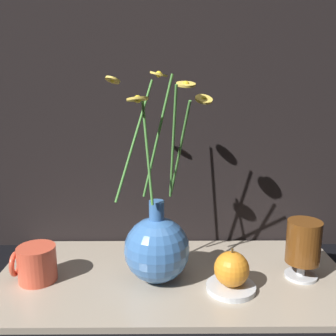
{
  "coord_description": "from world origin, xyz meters",
  "views": [
    {
      "loc": [
        -0.01,
        -0.69,
        0.39
      ],
      "look_at": [
        -0.01,
        0.0,
        0.24
      ],
      "focal_mm": 40.0,
      "sensor_mm": 36.0,
      "label": 1
    }
  ],
  "objects_px": {
    "yellow_mug": "(36,264)",
    "vase_with_flowers": "(157,245)",
    "tea_glass": "(303,244)",
    "orange_fruit": "(232,269)"
  },
  "relations": [
    {
      "from": "vase_with_flowers",
      "to": "orange_fruit",
      "type": "distance_m",
      "value": 0.15
    },
    {
      "from": "tea_glass",
      "to": "yellow_mug",
      "type": "bearing_deg",
      "value": -179.14
    },
    {
      "from": "tea_glass",
      "to": "orange_fruit",
      "type": "xyz_separation_m",
      "value": [
        -0.15,
        -0.05,
        -0.03
      ]
    },
    {
      "from": "yellow_mug",
      "to": "vase_with_flowers",
      "type": "bearing_deg",
      "value": 0.27
    },
    {
      "from": "vase_with_flowers",
      "to": "tea_glass",
      "type": "distance_m",
      "value": 0.29
    },
    {
      "from": "vase_with_flowers",
      "to": "orange_fruit",
      "type": "relative_size",
      "value": 5.45
    },
    {
      "from": "vase_with_flowers",
      "to": "orange_fruit",
      "type": "height_order",
      "value": "vase_with_flowers"
    },
    {
      "from": "yellow_mug",
      "to": "tea_glass",
      "type": "bearing_deg",
      "value": 0.86
    },
    {
      "from": "vase_with_flowers",
      "to": "yellow_mug",
      "type": "bearing_deg",
      "value": -179.73
    },
    {
      "from": "tea_glass",
      "to": "orange_fruit",
      "type": "distance_m",
      "value": 0.16
    }
  ]
}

